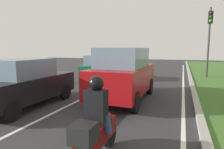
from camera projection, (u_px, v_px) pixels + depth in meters
ground_plane at (129, 81)px, 13.40m from camera, size 60.00×60.00×0.00m
lane_line_center at (119, 81)px, 13.64m from camera, size 0.12×32.00×0.01m
lane_line_right_edge at (183, 84)px, 12.16m from camera, size 0.12×32.00×0.01m
curb_right at (192, 84)px, 11.98m from camera, size 0.24×48.00×0.12m
car_suv_ahead at (124, 74)px, 8.33m from camera, size 1.99×4.51×2.28m
car_sedan_left_lane at (25, 83)px, 7.46m from camera, size 1.87×4.31×1.86m
car_hatchback_far at (100, 68)px, 14.12m from camera, size 1.76×3.72×1.78m
motorcycle at (96, 137)px, 3.65m from camera, size 0.40×1.90×1.01m
rider_person at (97, 105)px, 3.61m from camera, size 0.50×0.40×1.16m
traffic_light_near_right at (210, 31)px, 14.47m from camera, size 0.32×0.50×5.37m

